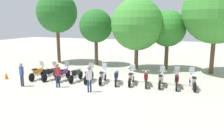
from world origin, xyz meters
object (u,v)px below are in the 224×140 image
(motorcycle_2, at_px, (63,74))
(tree_3, at_px, (168,29))
(motorcycle_10, at_px, (177,80))
(traffic_cone, at_px, (6,76))
(motorcycle_7, at_px, (131,77))
(person_2, at_px, (89,77))
(motorcycle_5, at_px, (103,76))
(motorcycle_0, at_px, (38,73))
(motorcycle_8, at_px, (146,78))
(motorcycle_3, at_px, (76,75))
(motorcycle_4, at_px, (89,75))
(tree_4, at_px, (216,10))
(tree_2, at_px, (137,24))
(person_0, at_px, (22,73))
(motorcycle_6, at_px, (116,77))
(person_1, at_px, (58,74))
(tree_0, at_px, (57,13))
(tree_1, at_px, (96,26))
(motorcycle_11, at_px, (193,81))
(motorcycle_9, at_px, (161,79))
(motorcycle_1, at_px, (50,73))

(motorcycle_2, bearing_deg, tree_3, -46.36)
(motorcycle_10, bearing_deg, traffic_cone, 94.71)
(motorcycle_7, distance_m, person_2, 3.53)
(motorcycle_2, xyz_separation_m, motorcycle_5, (3.17, 0.41, 0.00))
(motorcycle_0, height_order, motorcycle_8, motorcycle_0)
(motorcycle_3, xyz_separation_m, motorcycle_4, (1.05, 0.12, 0.01))
(tree_4, bearing_deg, motorcycle_2, -148.68)
(tree_4, bearing_deg, person_2, -130.90)
(tree_2, bearing_deg, motorcycle_7, -78.49)
(tree_3, height_order, traffic_cone, tree_3)
(motorcycle_5, distance_m, person_0, 5.76)
(motorcycle_5, height_order, motorcycle_6, motorcycle_5)
(person_0, relative_size, person_1, 1.01)
(tree_3, bearing_deg, tree_0, -176.37)
(tree_1, bearing_deg, person_0, -98.33)
(motorcycle_2, xyz_separation_m, motorcycle_6, (4.23, 0.50, -0.01))
(motorcycle_0, bearing_deg, tree_4, -66.17)
(motorcycle_0, height_order, tree_3, tree_3)
(tree_0, xyz_separation_m, tree_4, (15.67, -0.01, -0.03))
(tree_1, xyz_separation_m, traffic_cone, (-4.10, -8.23, -3.76))
(motorcycle_0, distance_m, motorcycle_3, 3.22)
(motorcycle_11, bearing_deg, motorcycle_9, 83.46)
(person_1, bearing_deg, tree_4, -96.74)
(person_2, bearing_deg, motorcycle_11, -109.01)
(tree_0, relative_size, tree_4, 0.93)
(person_2, bearing_deg, motorcycle_5, -43.65)
(motorcycle_6, height_order, traffic_cone, motorcycle_6)
(motorcycle_1, relative_size, motorcycle_7, 1.00)
(traffic_cone, bearing_deg, tree_3, 37.70)
(motorcycle_1, relative_size, person_2, 1.29)
(motorcycle_5, distance_m, traffic_cone, 7.82)
(tree_4, bearing_deg, motorcycle_6, -137.34)
(tree_0, bearing_deg, person_0, -71.47)
(tree_1, bearing_deg, motorcycle_10, -33.49)
(person_2, bearing_deg, motorcycle_7, -81.36)
(person_1, bearing_deg, motorcycle_4, -79.10)
(motorcycle_0, relative_size, person_1, 1.31)
(tree_1, bearing_deg, motorcycle_8, -42.00)
(motorcycle_2, xyz_separation_m, tree_3, (6.85, 7.35, 3.32))
(motorcycle_1, xyz_separation_m, person_0, (-0.66, -2.40, 0.47))
(motorcycle_9, relative_size, traffic_cone, 3.99)
(motorcycle_1, xyz_separation_m, motorcycle_3, (2.12, 0.31, -0.01))
(motorcycle_3, distance_m, motorcycle_8, 5.34)
(tree_2, bearing_deg, person_2, -96.40)
(motorcycle_3, height_order, person_2, person_2)
(motorcycle_2, xyz_separation_m, tree_0, (-4.81, 6.62, 4.92))
(motorcycle_0, xyz_separation_m, motorcycle_8, (8.47, 1.25, -0.01))
(motorcycle_5, height_order, motorcycle_8, motorcycle_5)
(motorcycle_9, bearing_deg, person_2, 124.46)
(motorcycle_11, height_order, person_2, person_2)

